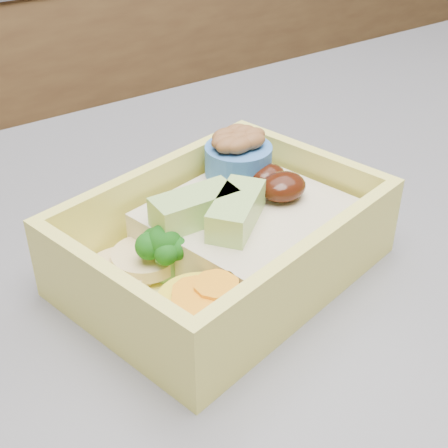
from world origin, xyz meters
TOP-DOWN VIEW (x-y plane):
  - bento_box at (-0.16, 0.02)m, footprint 0.22×0.18m

SIDE VIEW (x-z plane):
  - bento_box at x=-0.16m, z-range 0.91..0.98m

